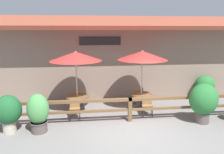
% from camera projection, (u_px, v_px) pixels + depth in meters
% --- Properties ---
extents(ground_plane, '(60.00, 60.00, 0.00)m').
position_uv_depth(ground_plane, '(136.00, 133.00, 7.62)').
color(ground_plane, slate).
extents(building_facade, '(14.28, 1.49, 4.23)m').
position_uv_depth(building_facade, '(119.00, 57.00, 11.14)').
color(building_facade, gray).
rests_on(building_facade, ground).
extents(patio_railing, '(10.40, 0.14, 0.95)m').
position_uv_depth(patio_railing, '(130.00, 104.00, 8.49)').
color(patio_railing, brown).
rests_on(patio_railing, ground).
extents(patio_umbrella_near, '(2.18, 2.18, 2.68)m').
position_uv_depth(patio_umbrella_near, '(76.00, 56.00, 9.12)').
color(patio_umbrella_near, '#B7B2A8').
rests_on(patio_umbrella_near, ground).
extents(dining_table_near, '(1.01, 1.01, 0.72)m').
position_uv_depth(dining_table_near, '(77.00, 99.00, 9.51)').
color(dining_table_near, brown).
rests_on(dining_table_near, ground).
extents(chair_near_streetside, '(0.44, 0.44, 0.84)m').
position_uv_depth(chair_near_streetside, '(75.00, 108.00, 8.77)').
color(chair_near_streetside, olive).
rests_on(chair_near_streetside, ground).
extents(chair_near_wallside, '(0.47, 0.47, 0.84)m').
position_uv_depth(chair_near_wallside, '(78.00, 96.00, 10.29)').
color(chair_near_wallside, olive).
rests_on(chair_near_wallside, ground).
extents(patio_umbrella_middle, '(2.18, 2.18, 2.68)m').
position_uv_depth(patio_umbrella_middle, '(142.00, 55.00, 9.45)').
color(patio_umbrella_middle, '#B7B2A8').
rests_on(patio_umbrella_middle, ground).
extents(dining_table_middle, '(1.01, 1.01, 0.72)m').
position_uv_depth(dining_table_middle, '(141.00, 97.00, 9.84)').
color(dining_table_middle, brown).
rests_on(dining_table_middle, ground).
extents(chair_middle_streetside, '(0.48, 0.48, 0.84)m').
position_uv_depth(chair_middle_streetside, '(147.00, 105.00, 9.13)').
color(chair_middle_streetside, olive).
rests_on(chair_middle_streetside, ground).
extents(chair_middle_wallside, '(0.42, 0.42, 0.84)m').
position_uv_depth(chair_middle_wallside, '(138.00, 94.00, 10.62)').
color(chair_middle_wallside, olive).
rests_on(chair_middle_wallside, ground).
extents(potted_plant_corner_fern, '(0.93, 0.84, 1.36)m').
position_uv_depth(potted_plant_corner_fern, '(8.00, 111.00, 7.53)').
color(potted_plant_corner_fern, '#B7AD99').
rests_on(potted_plant_corner_fern, ground).
extents(potted_plant_small_flowering, '(0.75, 0.68, 1.40)m').
position_uv_depth(potted_plant_small_flowering, '(38.00, 112.00, 7.57)').
color(potted_plant_small_flowering, '#564C47').
rests_on(potted_plant_small_flowering, ground).
extents(potted_plant_entrance_palm, '(1.08, 0.97, 1.56)m').
position_uv_depth(potted_plant_entrance_palm, '(203.00, 101.00, 8.33)').
color(potted_plant_entrance_palm, '#564C47').
rests_on(potted_plant_entrance_palm, ground).
extents(potted_plant_broad_leaf, '(1.01, 0.91, 1.22)m').
position_uv_depth(potted_plant_broad_leaf, '(205.00, 85.00, 11.43)').
color(potted_plant_broad_leaf, brown).
rests_on(potted_plant_broad_leaf, ground).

